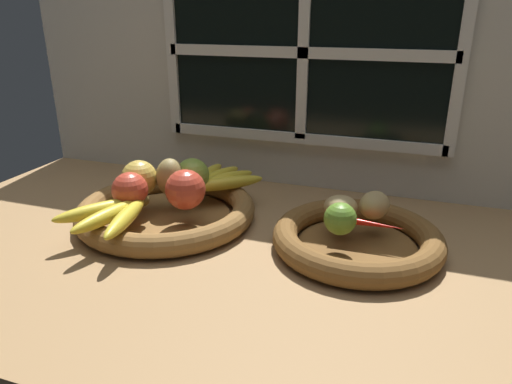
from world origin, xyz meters
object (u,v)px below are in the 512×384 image
Objects in this scene: fruit_bowl_left at (167,210)px; banana_bunch_front at (113,214)px; pear_brown at (170,177)px; banana_bunch_back at (216,179)px; lime_near at (340,219)px; chili_pepper at (366,224)px; apple_red_right at (185,190)px; potato_oblong at (341,207)px; apple_green_back at (192,175)px; apple_golden_left at (139,178)px; fruit_bowl_right at (357,238)px; potato_back at (374,205)px; apple_red_front at (130,190)px.

banana_bunch_front is at bearing -108.11° from fruit_bowl_left.
pear_brown reaches higher than fruit_bowl_left.
banana_bunch_back is 3.17× the size of lime_near.
apple_red_right is at bearing -173.50° from chili_pepper.
apple_red_right is 29.37cm from lime_near.
banana_bunch_front is 1.02× the size of banana_bunch_back.
apple_red_right is 28.86cm from potato_oblong.
fruit_bowl_left is at bearing 173.50° from lime_near.
apple_green_back is 0.56× the size of chili_pepper.
banana_bunch_back is (12.35, 10.17, -2.28)cm from apple_golden_left.
pear_brown is 1.26× the size of potato_oblong.
apple_green_back is 0.92× the size of apple_red_right.
potato_oblong is (-3.72, 2.89, 4.42)cm from fruit_bowl_right.
lime_near is at bearing -118.98° from potato_back.
banana_bunch_front is at bearing -103.98° from pear_brown.
fruit_bowl_left is at bearing -119.99° from banana_bunch_back.
fruit_bowl_right is at bearing -9.76° from apple_green_back.
potato_back is at bearing 12.62° from apple_red_front.
apple_green_back reaches higher than banana_bunch_front.
banana_bunch_back reaches higher than chili_pepper.
chili_pepper is (43.59, 4.73, -2.51)cm from apple_red_front.
pear_brown reaches higher than fruit_bowl_right.
potato_back is (43.81, 16.57, 1.09)cm from banana_bunch_front.
banana_bunch_back is at bearing 163.98° from chili_pepper.
apple_red_front is 43.92cm from chili_pepper.
apple_golden_left reaches higher than banana_bunch_front.
pear_brown is at bearing -177.29° from potato_back.
fruit_bowl_left is 4.63× the size of pear_brown.
potato_back is 0.52× the size of chili_pepper.
apple_green_back is at bearing 69.01° from banana_bunch_front.
potato_oblong is (27.90, -7.84, 0.70)cm from banana_bunch_back.
apple_red_front is at bearing -129.70° from fruit_bowl_left.
chili_pepper is at bearing -0.97° from fruit_bowl_left.
apple_golden_left reaches higher than apple_red_front.
banana_bunch_back is (10.13, 22.76, -0.04)cm from banana_bunch_front.
apple_green_back is at bearing 172.64° from chili_pepper.
chili_pepper is (39.40, -3.30, -2.92)cm from pear_brown.
apple_golden_left is at bearing 174.78° from fruit_bowl_left.
apple_green_back is 0.39× the size of banana_bunch_front.
apple_red_right is 34.83cm from potato_back.
lime_near is at bearing -17.26° from apple_green_back.
fruit_bowl_left is 8.62cm from apple_golden_left.
apple_red_right reaches higher than chili_pepper.
lime_near reaches higher than banana_bunch_front.
apple_green_back is 1.16× the size of potato_oblong.
apple_green_back is 1.03× the size of apple_red_front.
banana_bunch_back is at bearing 66.01° from banana_bunch_front.
fruit_bowl_left is 4.89× the size of apple_golden_left.
banana_bunch_back is 1.39× the size of chili_pepper.
apple_golden_left is at bearing -160.52° from pear_brown.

